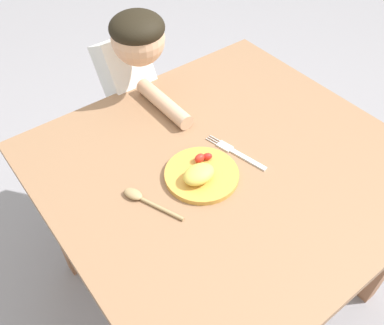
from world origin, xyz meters
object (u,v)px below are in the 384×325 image
object	(u,v)px
fork	(237,153)
spoon	(141,198)
plate	(201,174)
person	(134,111)

from	to	relation	value
fork	spoon	bearing A→B (deg)	73.33
plate	person	distance (m)	0.58
plate	fork	distance (m)	0.15
fork	spoon	xyz separation A→B (m)	(-0.33, 0.03, 0.01)
fork	person	distance (m)	0.56
fork	spoon	distance (m)	0.33
spoon	fork	bearing A→B (deg)	-116.40
fork	person	bearing A→B (deg)	-6.51
plate	spoon	xyz separation A→B (m)	(-0.18, 0.04, -0.01)
plate	spoon	bearing A→B (deg)	168.86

